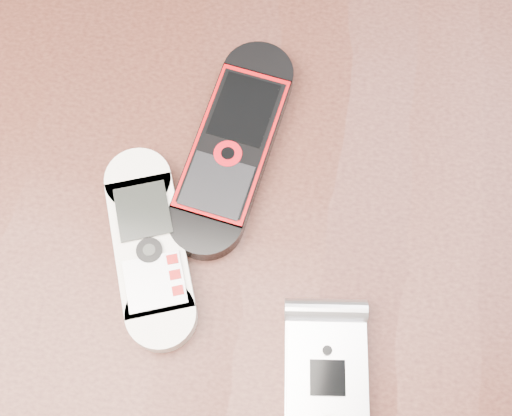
% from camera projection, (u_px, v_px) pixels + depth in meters
% --- Properties ---
extents(ground, '(4.00, 4.00, 0.00)m').
position_uv_depth(ground, '(253.00, 364.00, 1.20)').
color(ground, '#472B19').
rests_on(ground, ground).
extents(table, '(1.20, 0.80, 0.75)m').
position_uv_depth(table, '(250.00, 255.00, 0.60)').
color(table, black).
rests_on(table, ground).
extents(nokia_white, '(0.09, 0.15, 0.02)m').
position_uv_depth(nokia_white, '(150.00, 246.00, 0.48)').
color(nokia_white, silver).
rests_on(nokia_white, table).
extents(nokia_black_red, '(0.09, 0.18, 0.02)m').
position_uv_depth(nokia_black_red, '(233.00, 146.00, 0.51)').
color(nokia_black_red, black).
rests_on(nokia_black_red, table).
extents(motorola_razr, '(0.06, 0.11, 0.02)m').
position_uv_depth(motorola_razr, '(327.00, 384.00, 0.45)').
color(motorola_razr, silver).
rests_on(motorola_razr, table).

